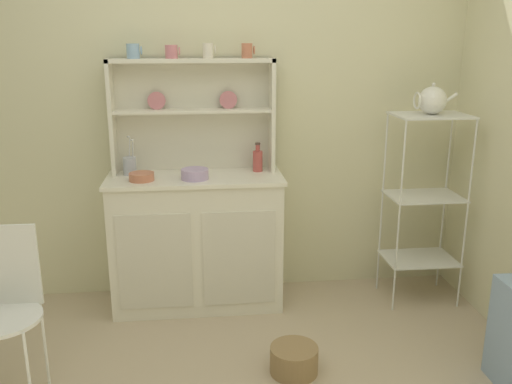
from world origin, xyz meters
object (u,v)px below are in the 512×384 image
bakers_rack (425,190)px  porcelain_teapot (432,100)px  jam_bottle (258,160)px  utensil_jar (130,166)px  wire_chair (3,300)px  floor_basket (294,360)px  hutch_shelf_unit (193,106)px  bowl_mixing_large (142,177)px  hutch_cabinet (197,239)px  cup_sky_0 (133,51)px

bakers_rack → porcelain_teapot: 0.56m
jam_bottle → utensil_jar: bearing=-179.4°
wire_chair → floor_basket: (1.37, 0.06, -0.45)m
hutch_shelf_unit → floor_basket: 1.62m
floor_basket → bowl_mixing_large: bearing=136.3°
hutch_cabinet → porcelain_teapot: 1.68m
cup_sky_0 → jam_bottle: 1.00m
hutch_cabinet → utensil_jar: bearing=168.8°
cup_sky_0 → bowl_mixing_large: cup_sky_0 is taller
cup_sky_0 → utensil_jar: cup_sky_0 is taller
cup_sky_0 → porcelain_teapot: cup_sky_0 is taller
cup_sky_0 → floor_basket: bearing=-49.3°
porcelain_teapot → bakers_rack: bearing=-0.0°
hutch_cabinet → jam_bottle: jam_bottle is taller
wire_chair → porcelain_teapot: (2.32, 0.81, 0.79)m
floor_basket → hutch_shelf_unit: bearing=115.8°
bowl_mixing_large → jam_bottle: jam_bottle is taller
jam_bottle → floor_basket: bearing=-84.7°
bakers_rack → bowl_mixing_large: 1.76m
wire_chair → utensil_jar: 1.15m
wire_chair → cup_sky_0: cup_sky_0 is taller
hutch_cabinet → bakers_rack: (1.44, -0.08, 0.30)m
bakers_rack → wire_chair: (-2.32, -0.81, -0.23)m
floor_basket → porcelain_teapot: 1.73m
bakers_rack → floor_basket: 1.39m
hutch_shelf_unit → cup_sky_0: cup_sky_0 is taller
wire_chair → utensil_jar: (0.49, 0.97, 0.39)m
floor_basket → utensil_jar: bearing=134.0°
bakers_rack → porcelain_teapot: porcelain_teapot is taller
bakers_rack → jam_bottle: 1.07m
utensil_jar → jam_bottle: bearing=0.6°
floor_basket → jam_bottle: size_ratio=1.35×
hutch_shelf_unit → porcelain_teapot: bearing=-9.7°
cup_sky_0 → porcelain_teapot: (1.78, -0.21, -0.29)m
cup_sky_0 → bowl_mixing_large: size_ratio=0.61×
porcelain_teapot → bowl_mixing_large: bearing=179.7°
cup_sky_0 → utensil_jar: bearing=-142.8°
hutch_cabinet → bowl_mixing_large: bearing=-166.9°
floor_basket → bakers_rack: bearing=38.1°
bakers_rack → utensil_jar: (-1.84, 0.16, 0.17)m
jam_bottle → hutch_shelf_unit: bearing=168.9°
hutch_shelf_unit → bowl_mixing_large: bearing=-142.9°
cup_sky_0 → hutch_shelf_unit: bearing=7.0°
hutch_cabinet → bowl_mixing_large: (-0.31, -0.07, 0.44)m
bowl_mixing_large → hutch_cabinet: bearing=13.1°
hutch_cabinet → bakers_rack: 1.48m
hutch_shelf_unit → bakers_rack: hutch_shelf_unit is taller
cup_sky_0 → wire_chair: bearing=-118.2°
utensil_jar → porcelain_teapot: 1.89m
hutch_shelf_unit → wire_chair: hutch_shelf_unit is taller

